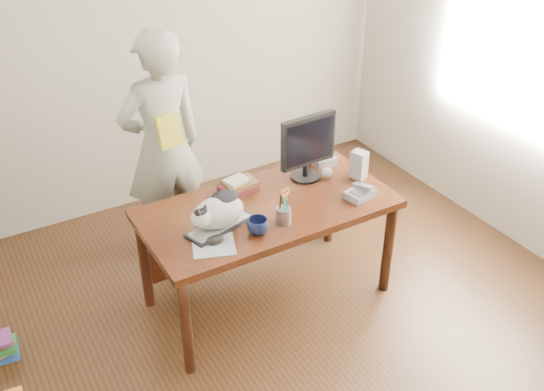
{
  "coord_description": "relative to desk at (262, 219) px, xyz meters",
  "views": [
    {
      "loc": [
        -1.59,
        -2.19,
        2.82
      ],
      "look_at": [
        0.0,
        0.55,
        0.85
      ],
      "focal_mm": 40.0,
      "sensor_mm": 36.0,
      "label": 1
    }
  ],
  "objects": [
    {
      "name": "room",
      "position": [
        0.0,
        -0.68,
        0.75
      ],
      "size": [
        4.5,
        4.5,
        4.5
      ],
      "color": "black",
      "rests_on": "ground"
    },
    {
      "name": "cat",
      "position": [
        -0.39,
        -0.15,
        0.27
      ],
      "size": [
        0.4,
        0.29,
        0.23
      ],
      "rotation": [
        0.0,
        0.0,
        0.3
      ],
      "color": "silver",
      "rests_on": "keyboard"
    },
    {
      "name": "phone",
      "position": [
        0.56,
        -0.29,
        0.18
      ],
      "size": [
        0.21,
        0.18,
        0.08
      ],
      "rotation": [
        0.0,
        0.0,
        0.2
      ],
      "color": "slate",
      "rests_on": "desk"
    },
    {
      "name": "person",
      "position": [
        -0.34,
        0.81,
        0.25
      ],
      "size": [
        0.65,
        0.46,
        1.71
      ],
      "primitive_type": "imported",
      "rotation": [
        0.0,
        0.0,
        3.22
      ],
      "color": "beige",
      "rests_on": "ground"
    },
    {
      "name": "monitor",
      "position": [
        0.39,
        0.08,
        0.41
      ],
      "size": [
        0.41,
        0.21,
        0.46
      ],
      "rotation": [
        0.0,
        0.0,
        0.06
      ],
      "color": "black",
      "rests_on": "desk"
    },
    {
      "name": "keyboard",
      "position": [
        -0.37,
        -0.15,
        0.16
      ],
      "size": [
        0.45,
        0.27,
        0.03
      ],
      "rotation": [
        0.0,
        0.0,
        0.3
      ],
      "color": "black",
      "rests_on": "desk"
    },
    {
      "name": "mousepad",
      "position": [
        -0.48,
        -0.29,
        0.15
      ],
      "size": [
        0.3,
        0.29,
        0.01
      ],
      "rotation": [
        0.0,
        0.0,
        -0.35
      ],
      "color": "#A4AAB0",
      "rests_on": "desk"
    },
    {
      "name": "mouse",
      "position": [
        -0.46,
        -0.27,
        0.17
      ],
      "size": [
        0.13,
        0.1,
        0.04
      ],
      "rotation": [
        0.0,
        0.0,
        -0.35
      ],
      "color": "black",
      "rests_on": "mousepad"
    },
    {
      "name": "baseball",
      "position": [
        0.53,
        0.03,
        0.18
      ],
      "size": [
        0.07,
        0.07,
        0.07
      ],
      "rotation": [
        0.0,
        0.0,
        0.05
      ],
      "color": "white",
      "rests_on": "desk"
    },
    {
      "name": "pen_cup",
      "position": [
        -0.02,
        -0.29,
        0.21
      ],
      "size": [
        0.12,
        0.12,
        0.24
      ],
      "rotation": [
        0.0,
        0.0,
        0.39
      ],
      "color": "gray",
      "rests_on": "desk"
    },
    {
      "name": "desk",
      "position": [
        0.0,
        0.0,
        0.0
      ],
      "size": [
        1.6,
        0.8,
        0.75
      ],
      "color": "black",
      "rests_on": "ground"
    },
    {
      "name": "coffee_mug",
      "position": [
        -0.2,
        -0.31,
        0.2
      ],
      "size": [
        0.16,
        0.16,
        0.1
      ],
      "primitive_type": "imported",
      "rotation": [
        0.0,
        0.0,
        0.4
      ],
      "color": "#0D1436",
      "rests_on": "desk"
    },
    {
      "name": "speaker",
      "position": [
        0.71,
        -0.08,
        0.24
      ],
      "size": [
        0.11,
        0.12,
        0.19
      ],
      "rotation": [
        0.0,
        0.0,
        0.35
      ],
      "color": "#9A9A9C",
      "rests_on": "desk"
    },
    {
      "name": "held_book",
      "position": [
        -0.34,
        0.64,
        0.45
      ],
      "size": [
        0.17,
        0.11,
        0.22
      ],
      "rotation": [
        0.0,
        0.0,
        0.08
      ],
      "color": "gold",
      "rests_on": "person"
    },
    {
      "name": "calculator",
      "position": [
        0.61,
        0.23,
        0.18
      ],
      "size": [
        0.17,
        0.21,
        0.06
      ],
      "rotation": [
        0.0,
        0.0,
        -0.05
      ],
      "color": "slate",
      "rests_on": "desk"
    },
    {
      "name": "book_stack",
      "position": [
        -0.07,
        0.18,
        0.19
      ],
      "size": [
        0.25,
        0.2,
        0.09
      ],
      "rotation": [
        0.0,
        0.0,
        0.11
      ],
      "color": "#53161B",
      "rests_on": "desk"
    }
  ]
}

